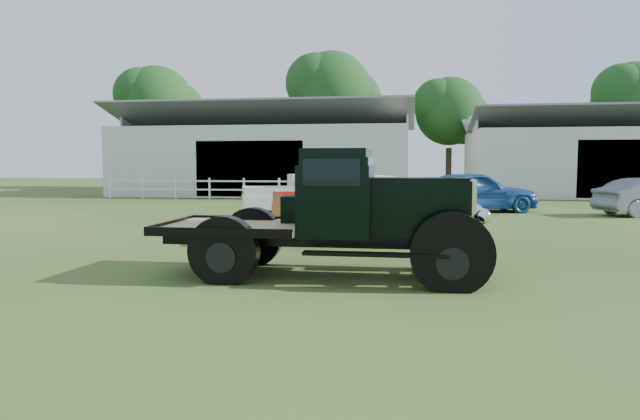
% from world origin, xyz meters
% --- Properties ---
extents(ground, '(120.00, 120.00, 0.00)m').
position_xyz_m(ground, '(0.00, 0.00, 0.00)').
color(ground, '#2F4117').
extents(shed_left, '(18.80, 10.20, 5.60)m').
position_xyz_m(shed_left, '(-7.00, 26.00, 2.80)').
color(shed_left, beige).
rests_on(shed_left, ground).
extents(shed_right, '(16.80, 9.20, 5.20)m').
position_xyz_m(shed_right, '(14.00, 27.00, 2.60)').
color(shed_right, beige).
rests_on(shed_right, ground).
extents(fence_rail, '(14.20, 0.16, 1.20)m').
position_xyz_m(fence_rail, '(-8.00, 20.00, 0.60)').
color(fence_rail, white).
rests_on(fence_rail, ground).
extents(tree_a, '(6.30, 6.30, 10.50)m').
position_xyz_m(tree_a, '(-18.00, 33.00, 5.25)').
color(tree_a, '#22561A').
rests_on(tree_a, ground).
extents(tree_b, '(6.90, 6.90, 11.50)m').
position_xyz_m(tree_b, '(-4.00, 34.00, 5.75)').
color(tree_b, '#22561A').
rests_on(tree_b, ground).
extents(tree_c, '(5.40, 5.40, 9.00)m').
position_xyz_m(tree_c, '(5.00, 33.00, 4.50)').
color(tree_c, '#22561A').
rests_on(tree_c, ground).
extents(tree_d, '(6.00, 6.00, 10.00)m').
position_xyz_m(tree_d, '(18.00, 34.00, 5.00)').
color(tree_d, '#22561A').
rests_on(tree_d, ground).
extents(vintage_flatbed, '(5.78, 2.30, 2.29)m').
position_xyz_m(vintage_flatbed, '(0.68, -0.55, 1.14)').
color(vintage_flatbed, black).
rests_on(vintage_flatbed, ground).
extents(red_pickup, '(5.05, 3.56, 1.72)m').
position_xyz_m(red_pickup, '(0.84, 4.35, 0.86)').
color(red_pickup, red).
rests_on(red_pickup, ground).
extents(white_pickup, '(4.72, 3.02, 1.62)m').
position_xyz_m(white_pickup, '(-1.46, 8.50, 0.81)').
color(white_pickup, silver).
rests_on(white_pickup, ground).
extents(misc_car_blue, '(5.35, 3.20, 1.71)m').
position_xyz_m(misc_car_blue, '(4.79, 13.76, 0.85)').
color(misc_car_blue, '#1F4D93').
rests_on(misc_car_blue, ground).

